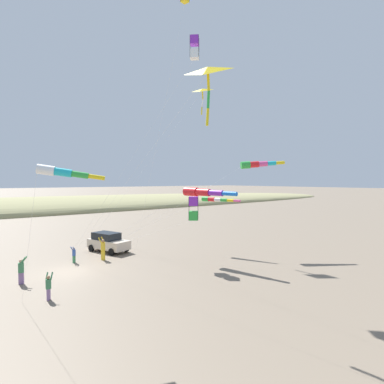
{
  "coord_description": "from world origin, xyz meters",
  "views": [
    {
      "loc": [
        -24.78,
        7.06,
        6.97
      ],
      "look_at": [
        -4.3,
        -8.45,
        6.03
      ],
      "focal_mm": 29.76,
      "sensor_mm": 36.0,
      "label": 1
    }
  ],
  "objects": [
    {
      "name": "ground_plane",
      "position": [
        0.0,
        0.0,
        0.0
      ],
      "size": [
        600.0,
        600.0,
        0.0
      ],
      "primitive_type": "plane",
      "color": "#756654"
    },
    {
      "name": "kite_delta_rainbow_low_near",
      "position": [
        -10.92,
        -4.53,
        13.06
      ],
      "size": [
        16.23,
        4.53,
        13.64
      ],
      "color": "yellow",
      "rests_on": "ground_plane"
    },
    {
      "name": "kite_windsock_checkered_midright",
      "position": [
        -3.55,
        -17.03,
        8.55
      ],
      "size": [
        9.42,
        15.71,
        8.91
      ],
      "color": "green",
      "rests_on": "ground_plane"
    },
    {
      "name": "kite_windsock_blue_topmost",
      "position": [
        -9.36,
        2.97,
        7.34
      ],
      "size": [
        5.54,
        2.9,
        7.72
      ],
      "color": "white",
      "rests_on": "ground_plane"
    },
    {
      "name": "kite_box_small_distant",
      "position": [
        -4.34,
        -8.57,
        4.69
      ],
      "size": [
        12.5,
        1.9,
        5.65
      ],
      "color": "purple",
      "rests_on": "ground_plane"
    },
    {
      "name": "person_bystander_far",
      "position": [
        -1.02,
        3.45,
        1.01
      ],
      "size": [
        0.58,
        0.65,
        1.85
      ],
      "color": "#8E6B9E",
      "rests_on": "ground_plane"
    },
    {
      "name": "kite_delta_magenta_far_left",
      "position": [
        1.12,
        -13.86,
        16.23
      ],
      "size": [
        6.43,
        11.78,
        16.66
      ],
      "color": "yellow",
      "rests_on": "ground_plane"
    },
    {
      "name": "person_adult_flyer",
      "position": [
        1.94,
        -3.38,
        1.09
      ],
      "size": [
        0.7,
        0.62,
        2.0
      ],
      "color": "gold",
      "rests_on": "ground_plane"
    },
    {
      "name": "kite_box_orange_high_right",
      "position": [
        -5.24,
        -7.96,
        17.08
      ],
      "size": [
        13.47,
        5.82,
        17.95
      ],
      "color": "purple",
      "rests_on": "ground_plane"
    },
    {
      "name": "kite_windsock_striped_overhead",
      "position": [
        -1.57,
        -13.4,
        5.1
      ],
      "size": [
        10.33,
        9.93,
        5.37
      ],
      "color": "green",
      "rests_on": "ground_plane"
    },
    {
      "name": "kite_windsock_purple_drifting",
      "position": [
        -3.51,
        -10.15,
        5.95
      ],
      "size": [
        13.64,
        6.91,
        6.37
      ],
      "color": "red",
      "rests_on": "ground_plane"
    },
    {
      "name": "person_child_green_jacket",
      "position": [
        2.48,
        -1.06,
        0.78
      ],
      "size": [
        0.47,
        0.51,
        1.43
      ],
      "color": "#3D7F51",
      "rests_on": "ground_plane"
    },
    {
      "name": "cooler_box",
      "position": [
        7.08,
        -5.16,
        0.21
      ],
      "size": [
        0.62,
        0.42,
        0.42
      ],
      "color": "#EF4C93",
      "rests_on": "ground_plane"
    },
    {
      "name": "parked_car",
      "position": [
        4.85,
        -5.05,
        0.95
      ],
      "size": [
        4.66,
        3.12,
        1.85
      ],
      "color": "beige",
      "rests_on": "ground_plane"
    },
    {
      "name": "person_child_grey_jacket",
      "position": [
        -5.16,
        2.69,
        0.86
      ],
      "size": [
        0.57,
        0.53,
        1.58
      ],
      "color": "#8E6B9E",
      "rests_on": "ground_plane"
    }
  ]
}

